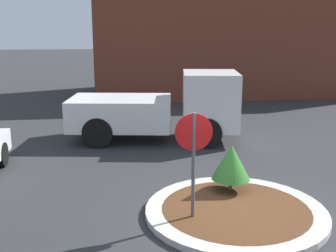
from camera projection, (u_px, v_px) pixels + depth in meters
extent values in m
plane|color=#2D2D30|center=(235.00, 214.00, 8.51)|extent=(120.00, 120.00, 0.00)
cylinder|color=#BCB7AD|center=(235.00, 211.00, 8.50)|extent=(3.65, 3.65, 0.13)
cylinder|color=#4C2D19|center=(235.00, 211.00, 8.50)|extent=(2.99, 2.99, 0.13)
cylinder|color=#4C4C51|center=(193.00, 169.00, 7.91)|extent=(0.07, 0.07, 2.18)
cylinder|color=#B71414|center=(194.00, 132.00, 7.74)|extent=(0.71, 0.03, 0.71)
cylinder|color=brown|center=(230.00, 184.00, 9.40)|extent=(0.08, 0.08, 0.27)
cone|color=#2D6B28|center=(231.00, 162.00, 9.28)|extent=(0.86, 0.86, 0.78)
cube|color=silver|center=(210.00, 100.00, 13.67)|extent=(2.00, 2.19, 1.83)
cube|color=silver|center=(121.00, 113.00, 13.82)|extent=(3.52, 2.51, 0.98)
cube|color=black|center=(229.00, 91.00, 13.58)|extent=(0.29, 1.74, 0.64)
cylinder|color=black|center=(203.00, 120.00, 14.80)|extent=(0.98, 0.36, 0.96)
cylinder|color=black|center=(207.00, 133.00, 12.95)|extent=(0.98, 0.36, 0.96)
cylinder|color=black|center=(107.00, 119.00, 14.86)|extent=(0.98, 0.36, 0.96)
cylinder|color=black|center=(98.00, 133.00, 13.02)|extent=(0.98, 0.36, 0.96)
cube|color=brown|center=(233.00, 33.00, 23.20)|extent=(15.04, 6.00, 6.61)
cylinder|color=black|center=(2.00, 155.00, 11.33)|extent=(0.20, 0.66, 0.66)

